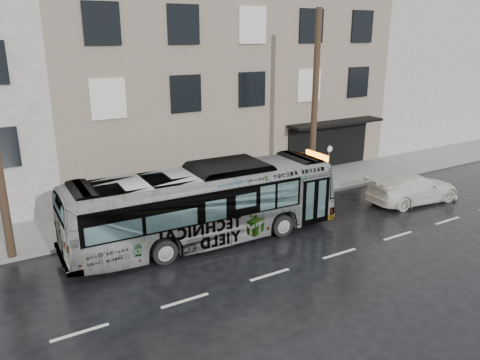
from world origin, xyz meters
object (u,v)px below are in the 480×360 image
at_px(sign_post, 328,168).
at_px(bus, 205,205).
at_px(utility_pole_front, 315,105).
at_px(white_sedan, 413,188).

bearing_deg(sign_post, bus, -165.47).
bearing_deg(utility_pole_front, white_sedan, -41.27).
bearing_deg(white_sedan, sign_post, 44.37).
xyz_separation_m(utility_pole_front, sign_post, (1.10, 0.00, -3.30)).
relative_size(utility_pole_front, sign_post, 3.75).
xyz_separation_m(utility_pole_front, white_sedan, (3.75, -3.29, -3.94)).
xyz_separation_m(sign_post, bus, (-8.22, -2.13, 0.19)).
bearing_deg(bus, utility_pole_front, -71.37).
distance_m(sign_post, white_sedan, 4.27).
bearing_deg(bus, white_sedan, -94.09).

